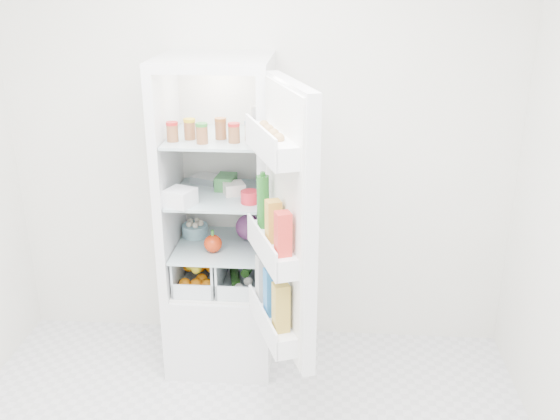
# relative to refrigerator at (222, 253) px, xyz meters

# --- Properties ---
(room_walls) EXTENTS (3.02, 3.02, 2.61)m
(room_walls) POSITION_rel_refrigerator_xyz_m (0.20, -1.25, 0.93)
(room_walls) COLOR silver
(room_walls) RESTS_ON ground
(refrigerator) EXTENTS (0.60, 0.60, 1.80)m
(refrigerator) POSITION_rel_refrigerator_xyz_m (0.00, 0.00, 0.00)
(refrigerator) COLOR white
(refrigerator) RESTS_ON ground
(shelf_low) EXTENTS (0.49, 0.53, 0.01)m
(shelf_low) POSITION_rel_refrigerator_xyz_m (-0.00, -0.06, 0.07)
(shelf_low) COLOR #A6BDC2
(shelf_low) RESTS_ON refrigerator
(shelf_mid) EXTENTS (0.49, 0.53, 0.02)m
(shelf_mid) POSITION_rel_refrigerator_xyz_m (-0.00, -0.06, 0.38)
(shelf_mid) COLOR #A6BDC2
(shelf_mid) RESTS_ON refrigerator
(shelf_top) EXTENTS (0.49, 0.53, 0.02)m
(shelf_top) POSITION_rel_refrigerator_xyz_m (-0.00, -0.06, 0.71)
(shelf_top) COLOR #A6BDC2
(shelf_top) RESTS_ON refrigerator
(crisper_left) EXTENTS (0.23, 0.46, 0.22)m
(crisper_left) POSITION_rel_refrigerator_xyz_m (-0.12, -0.06, -0.06)
(crisper_left) COLOR silver
(crisper_left) RESTS_ON refrigerator
(crisper_right) EXTENTS (0.23, 0.46, 0.22)m
(crisper_right) POSITION_rel_refrigerator_xyz_m (0.12, -0.06, -0.06)
(crisper_right) COLOR silver
(crisper_right) RESTS_ON refrigerator
(condiment_jars) EXTENTS (0.46, 0.16, 0.08)m
(condiment_jars) POSITION_rel_refrigerator_xyz_m (-0.00, -0.17, 0.76)
(condiment_jars) COLOR #B21919
(condiment_jars) RESTS_ON shelf_top
(squeeze_bottle) EXTENTS (0.05, 0.05, 0.16)m
(squeeze_bottle) POSITION_rel_refrigerator_xyz_m (0.21, -0.07, 0.80)
(squeeze_bottle) COLOR silver
(squeeze_bottle) RESTS_ON shelf_top
(tub_white) EXTENTS (0.18, 0.18, 0.09)m
(tub_white) POSITION_rel_refrigerator_xyz_m (-0.17, -0.26, 0.44)
(tub_white) COLOR white
(tub_white) RESTS_ON shelf_mid
(tub_cream) EXTENTS (0.14, 0.14, 0.06)m
(tub_cream) POSITION_rel_refrigerator_xyz_m (0.09, -0.06, 0.42)
(tub_cream) COLOR white
(tub_cream) RESTS_ON shelf_mid
(tin_red) EXTENTS (0.12, 0.12, 0.07)m
(tin_red) POSITION_rel_refrigerator_xyz_m (0.19, -0.19, 0.43)
(tin_red) COLOR red
(tin_red) RESTS_ON shelf_mid
(foil_tray) EXTENTS (0.20, 0.17, 0.04)m
(foil_tray) POSITION_rel_refrigerator_xyz_m (-0.09, 0.12, 0.41)
(foil_tray) COLOR silver
(foil_tray) RESTS_ON shelf_mid
(tub_green) EXTENTS (0.11, 0.15, 0.08)m
(tub_green) POSITION_rel_refrigerator_xyz_m (0.03, 0.02, 0.43)
(tub_green) COLOR #397E3F
(tub_green) RESTS_ON shelf_mid
(red_cabbage) EXTENTS (0.15, 0.15, 0.15)m
(red_cabbage) POSITION_rel_refrigerator_xyz_m (0.15, 0.03, 0.16)
(red_cabbage) COLOR #561D54
(red_cabbage) RESTS_ON shelf_low
(bell_pepper) EXTENTS (0.10, 0.10, 0.10)m
(bell_pepper) POSITION_rel_refrigerator_xyz_m (-0.02, -0.16, 0.13)
(bell_pepper) COLOR red
(bell_pepper) RESTS_ON shelf_low
(mushroom_bowl) EXTENTS (0.16, 0.16, 0.07)m
(mushroom_bowl) POSITION_rel_refrigerator_xyz_m (-0.17, 0.05, 0.12)
(mushroom_bowl) COLOR #81B2C1
(mushroom_bowl) RESTS_ON shelf_low
(citrus_pile) EXTENTS (0.20, 0.31, 0.16)m
(citrus_pile) POSITION_rel_refrigerator_xyz_m (-0.12, -0.09, -0.08)
(citrus_pile) COLOR orange
(citrus_pile) RESTS_ON refrigerator
(veg_pile) EXTENTS (0.16, 0.30, 0.10)m
(veg_pile) POSITION_rel_refrigerator_xyz_m (0.13, -0.06, -0.10)
(veg_pile) COLOR #1E4717
(veg_pile) RESTS_ON refrigerator
(fridge_door) EXTENTS (0.36, 0.58, 1.30)m
(fridge_door) POSITION_rel_refrigerator_xyz_m (0.41, -0.62, 0.43)
(fridge_door) COLOR white
(fridge_door) RESTS_ON refrigerator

